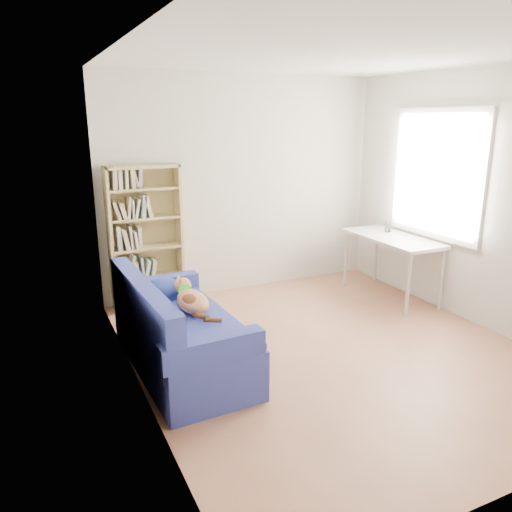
{
  "coord_description": "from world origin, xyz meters",
  "views": [
    {
      "loc": [
        -2.44,
        -3.56,
        2.11
      ],
      "look_at": [
        -0.52,
        0.52,
        0.85
      ],
      "focal_mm": 35.0,
      "sensor_mm": 36.0,
      "label": 1
    }
  ],
  "objects": [
    {
      "name": "bookshelf",
      "position": [
        -1.26,
        1.86,
        0.74
      ],
      "size": [
        0.8,
        0.25,
        1.61
      ],
      "color": "tan",
      "rests_on": "ground"
    },
    {
      "name": "ground",
      "position": [
        0.0,
        0.0,
        0.0
      ],
      "size": [
        4.0,
        4.0,
        0.0
      ],
      "primitive_type": "plane",
      "color": "#945D43",
      "rests_on": "ground"
    },
    {
      "name": "pen_cup",
      "position": [
        1.55,
        1.15,
        0.8
      ],
      "size": [
        0.08,
        0.08,
        0.15
      ],
      "color": "white",
      "rests_on": "desk"
    },
    {
      "name": "desk",
      "position": [
        1.44,
        0.92,
        0.68
      ],
      "size": [
        0.57,
        1.25,
        0.75
      ],
      "color": "silver",
      "rests_on": "ground"
    },
    {
      "name": "room_shell",
      "position": [
        0.1,
        0.03,
        1.64
      ],
      "size": [
        3.54,
        4.04,
        2.62
      ],
      "color": "silver",
      "rests_on": "ground"
    },
    {
      "name": "sofa",
      "position": [
        -1.37,
        0.3,
        0.32
      ],
      "size": [
        0.87,
        1.7,
        0.82
      ],
      "rotation": [
        0.0,
        0.0,
        0.05
      ],
      "color": "navy",
      "rests_on": "ground"
    }
  ]
}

